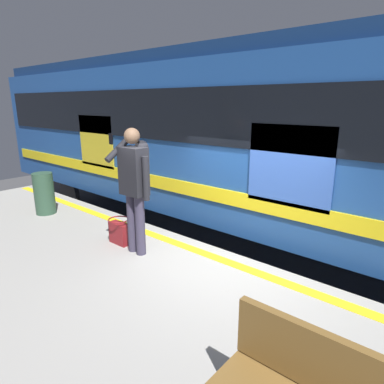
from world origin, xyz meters
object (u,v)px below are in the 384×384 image
passenger (135,182)px  trash_bin (44,193)px  train_carriage (218,132)px  handbag (119,232)px

passenger → trash_bin: (2.77, 0.02, -0.67)m
train_carriage → handbag: train_carriage is taller
train_carriage → passenger: size_ratio=7.12×
handbag → trash_bin: trash_bin is taller
trash_bin → train_carriage: bearing=-127.6°
train_carriage → passenger: train_carriage is taller
trash_bin → passenger: bearing=-179.6°
handbag → trash_bin: 2.32m
passenger → handbag: (0.45, -0.02, -0.89)m
train_carriage → trash_bin: (2.17, 2.82, -1.14)m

